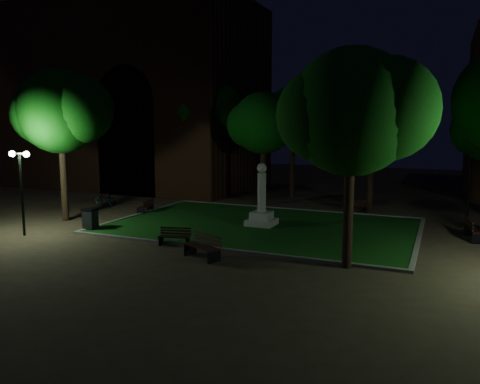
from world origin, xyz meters
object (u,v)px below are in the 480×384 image
object	(u,v)px
monument	(262,208)
bench_near_left	(175,237)
bench_near_right	(203,247)
bench_far_side	(356,206)
trash_bin	(90,219)
bench_left_side	(146,207)
bicycle	(105,199)
bench_right_side	(474,230)

from	to	relation	value
monument	bench_near_left	xyz separation A→B (m)	(-2.11, -5.05, -0.60)
bench_near_left	bench_near_right	distance (m)	2.48
monument	bench_far_side	xyz separation A→B (m)	(3.76, 5.99, -0.60)
bench_far_side	trash_bin	world-z (taller)	trash_bin
bench_near_left	bench_near_right	xyz separation A→B (m)	(2.10, -1.31, 0.09)
bench_near_right	bench_far_side	world-z (taller)	bench_near_right
bench_left_side	trash_bin	world-z (taller)	trash_bin
bench_far_side	bench_near_right	bearing A→B (deg)	51.93
monument	trash_bin	xyz separation A→B (m)	(-7.47, -4.24, -0.40)
trash_bin	bicycle	world-z (taller)	trash_bin
bench_left_side	bench_near_right	bearing A→B (deg)	37.57
bench_right_side	bicycle	bearing A→B (deg)	79.76
monument	bench_near_right	size ratio (longest dim) A/B	1.75
bench_near_left	bench_near_right	size ratio (longest dim) A/B	0.80
bench_near_left	trash_bin	xyz separation A→B (m)	(-5.35, 0.81, 0.19)
monument	bench_near_left	bearing A→B (deg)	-112.68
bench_near_left	bench_far_side	size ratio (longest dim) A/B	1.01
monument	bench_far_side	size ratio (longest dim) A/B	2.20
bench_right_side	bicycle	distance (m)	21.54
bench_left_side	bicycle	bearing A→B (deg)	-115.53
bench_right_side	bench_far_side	size ratio (longest dim) A/B	1.28
monument	bicycle	distance (m)	11.82
bench_near_right	bicycle	xyz separation A→B (m)	(-11.64, 8.28, -0.02)
bench_near_left	bench_left_side	world-z (taller)	bench_left_side
bench_near_left	bicycle	xyz separation A→B (m)	(-9.54, 6.97, 0.07)
bench_near_right	bench_far_side	distance (m)	12.91
bench_near_right	monument	bearing A→B (deg)	114.18
bench_near_left	bench_right_side	world-z (taller)	bench_right_side
bench_right_side	bicycle	xyz separation A→B (m)	(-21.53, 0.72, -0.03)
bench_near_right	bench_right_side	bearing A→B (deg)	61.69
bench_left_side	bench_far_side	distance (m)	12.55
bench_near_left	bench_far_side	xyz separation A→B (m)	(5.87, 11.04, -0.00)
bench_near_left	bench_left_side	size ratio (longest dim) A/B	1.00
bench_near_left	bench_near_right	bearing A→B (deg)	-46.08
trash_bin	bench_far_side	bearing A→B (deg)	42.34
bench_left_side	trash_bin	size ratio (longest dim) A/B	1.34
bench_left_side	bench_right_side	world-z (taller)	bench_right_side
bench_far_side	bench_right_side	bearing A→B (deg)	120.89
bench_left_side	trash_bin	bearing A→B (deg)	-7.35
bench_near_right	trash_bin	world-z (taller)	trash_bin
bench_near_left	trash_bin	distance (m)	5.42
monument	bench_far_side	world-z (taller)	monument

